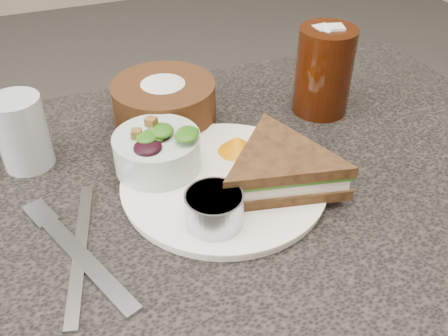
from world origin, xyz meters
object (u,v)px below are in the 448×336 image
salad_bowl (157,146)px  water_glass (22,132)px  dressing_ramekin (214,209)px  bread_basket (164,96)px  dinner_plate (224,183)px  cola_glass (324,67)px  sandwich (280,168)px

salad_bowl → water_glass: (-0.16, 0.09, 0.01)m
dressing_ramekin → bread_basket: bread_basket is taller
dressing_ramekin → bread_basket: 0.25m
dinner_plate → water_glass: 0.28m
dinner_plate → cola_glass: (0.22, 0.13, 0.07)m
sandwich → water_glass: bearing=160.5°
cola_glass → bread_basket: bearing=166.6°
dinner_plate → water_glass: bearing=147.7°
water_glass → cola_glass: bearing=-2.6°
dinner_plate → water_glass: (-0.23, 0.15, 0.05)m
sandwich → bread_basket: 0.24m
dinner_plate → cola_glass: bearing=30.2°
salad_bowl → water_glass: size_ratio=1.12×
water_glass → dinner_plate: bearing=-32.3°
dinner_plate → dressing_ramekin: size_ratio=3.85×
bread_basket → salad_bowl: bearing=-110.1°
dinner_plate → dressing_ramekin: dressing_ramekin is taller
sandwich → water_glass: water_glass is taller
cola_glass → dressing_ramekin: bearing=-142.5°
salad_bowl → bread_basket: size_ratio=0.73×
bread_basket → water_glass: 0.21m
bread_basket → dressing_ramekin: bearing=-93.3°
dinner_plate → sandwich: (0.06, -0.03, 0.03)m
dinner_plate → dressing_ramekin: 0.09m
dinner_plate → salad_bowl: 0.10m
cola_glass → water_glass: 0.45m
salad_bowl → bread_basket: (0.05, 0.12, -0.00)m
water_glass → dressing_ramekin: bearing=-48.6°
dinner_plate → sandwich: sandwich is taller
dressing_ramekin → bread_basket: size_ratio=0.44×
salad_bowl → cola_glass: cola_glass is taller
dinner_plate → dressing_ramekin: (-0.04, -0.07, 0.03)m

